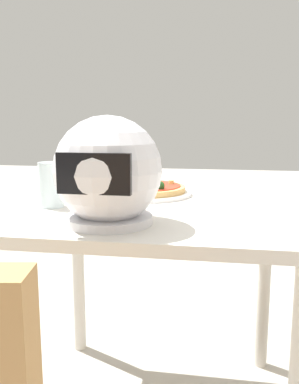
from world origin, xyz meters
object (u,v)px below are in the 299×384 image
object	(u,v)px
dining_table	(154,234)
motorcycle_helmet	(108,173)
pizza	(145,188)
drinking_glass	(51,185)

from	to	relation	value
dining_table	motorcycle_helmet	xyz separation A→B (m)	(0.07, 0.28, 0.22)
dining_table	pizza	bearing A→B (deg)	-67.47
pizza	dining_table	bearing A→B (deg)	112.53
pizza	motorcycle_helmet	bearing A→B (deg)	87.00
dining_table	pizza	distance (m)	0.17
motorcycle_helmet	drinking_glass	world-z (taller)	motorcycle_helmet
dining_table	motorcycle_helmet	size ratio (longest dim) A/B	3.40
pizza	drinking_glass	size ratio (longest dim) A/B	2.05
pizza	motorcycle_helmet	distance (m)	0.40
dining_table	pizza	world-z (taller)	pizza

